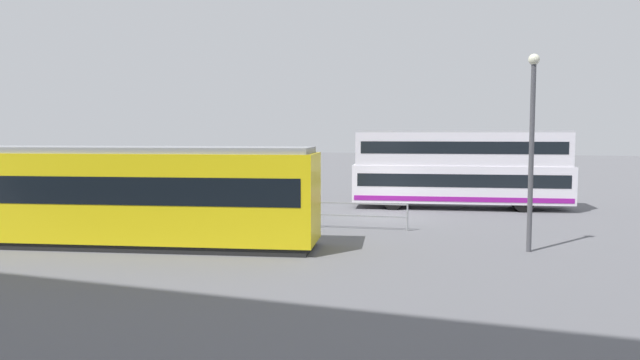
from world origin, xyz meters
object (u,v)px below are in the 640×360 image
object	(u,v)px
double_decker_bus	(460,169)
street_lamp	(532,136)
pedestrian_near_railing	(281,204)
info_sign	(228,186)
pedestrian_crossing	(308,220)
tram_yellow	(88,194)

from	to	relation	value
double_decker_bus	street_lamp	world-z (taller)	street_lamp
pedestrian_near_railing	street_lamp	world-z (taller)	street_lamp
double_decker_bus	info_sign	size ratio (longest dim) A/B	4.83
pedestrian_near_railing	street_lamp	bearing A→B (deg)	167.44
pedestrian_crossing	street_lamp	size ratio (longest dim) A/B	0.25
pedestrian_near_railing	info_sign	bearing A→B (deg)	-13.40
double_decker_bus	info_sign	bearing A→B (deg)	41.26
tram_yellow	pedestrian_crossing	distance (m)	7.65
double_decker_bus	pedestrian_near_railing	size ratio (longest dim) A/B	6.54
pedestrian_near_railing	street_lamp	size ratio (longest dim) A/B	0.26
double_decker_bus	pedestrian_crossing	size ratio (longest dim) A/B	6.88
double_decker_bus	pedestrian_near_railing	bearing A→B (deg)	53.36
tram_yellow	street_lamp	world-z (taller)	street_lamp
double_decker_bus	street_lamp	distance (m)	11.31
tram_yellow	pedestrian_crossing	size ratio (longest dim) A/B	10.00
tram_yellow	info_sign	world-z (taller)	tram_yellow
pedestrian_crossing	street_lamp	bearing A→B (deg)	-168.93
tram_yellow	pedestrian_near_railing	size ratio (longest dim) A/B	9.50
street_lamp	tram_yellow	bearing A→B (deg)	13.13
double_decker_bus	pedestrian_crossing	bearing A→B (deg)	71.57
street_lamp	double_decker_bus	bearing A→B (deg)	-73.88
double_decker_bus	info_sign	xyz separation A→B (m)	(9.10, 7.98, -0.44)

